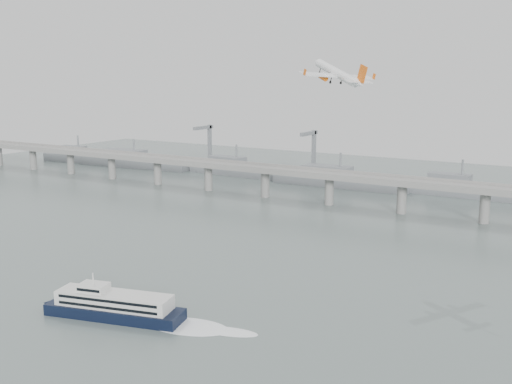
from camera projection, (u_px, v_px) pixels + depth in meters
The scene contains 5 objects.
ground at pixel (179, 311), 221.95m from camera, with size 900.00×900.00×0.00m, color slate.
bridge at pixel (370, 183), 387.09m from camera, with size 800.00×22.00×23.90m.
distant_fleet at pixel (228, 168), 522.28m from camera, with size 453.00×60.90×40.00m.
ferry at pixel (114, 306), 215.81m from camera, with size 83.35×30.29×15.98m.
airliner at pixel (338, 74), 265.44m from camera, with size 36.38×34.97×15.11m.
Camera 1 is at (132.73, -164.36, 86.06)m, focal length 42.00 mm.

